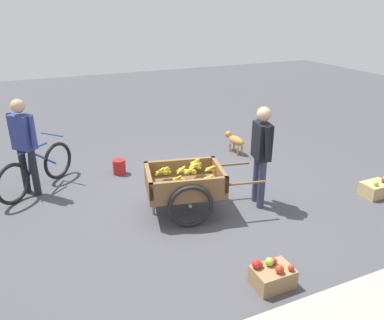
{
  "coord_description": "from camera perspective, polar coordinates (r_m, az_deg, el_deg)",
  "views": [
    {
      "loc": [
        2.22,
        4.82,
        2.9
      ],
      "look_at": [
        0.12,
        0.09,
        0.75
      ],
      "focal_mm": 35.54,
      "sensor_mm": 36.0,
      "label": 1
    }
  ],
  "objects": [
    {
      "name": "bicycle",
      "position": [
        6.74,
        -22.26,
        -1.42
      ],
      "size": [
        1.25,
        1.18,
        0.85
      ],
      "color": "black",
      "rests_on": "ground"
    },
    {
      "name": "fruit_cart",
      "position": [
        5.56,
        -1.03,
        -3.73
      ],
      "size": [
        1.77,
        1.11,
        0.74
      ],
      "color": "brown",
      "rests_on": "ground"
    },
    {
      "name": "ground_plane",
      "position": [
        6.04,
        0.69,
        -6.09
      ],
      "size": [
        24.0,
        24.0,
        0.0
      ],
      "primitive_type": "plane",
      "color": "#47474C"
    },
    {
      "name": "vendor_person",
      "position": [
        5.66,
        10.37,
        1.7
      ],
      "size": [
        0.27,
        0.59,
        1.54
      ],
      "color": "#333851",
      "rests_on": "ground"
    },
    {
      "name": "dog",
      "position": [
        7.9,
        6.47,
        3.0
      ],
      "size": [
        0.24,
        0.67,
        0.4
      ],
      "color": "#AD7A38",
      "rests_on": "ground"
    },
    {
      "name": "mixed_fruit_crate",
      "position": [
        6.83,
        25.91,
        -3.89
      ],
      "size": [
        0.44,
        0.32,
        0.3
      ],
      "color": "tan",
      "rests_on": "ground"
    },
    {
      "name": "apple_crate",
      "position": [
        4.45,
        11.96,
        -16.59
      ],
      "size": [
        0.44,
        0.32,
        0.32
      ],
      "color": "#99754C",
      "rests_on": "ground"
    },
    {
      "name": "cyclist_person",
      "position": [
        6.44,
        -23.95,
        2.84
      ],
      "size": [
        0.38,
        0.48,
        1.57
      ],
      "color": "black",
      "rests_on": "ground"
    },
    {
      "name": "plastic_bucket",
      "position": [
        7.03,
        -10.86,
        -1.0
      ],
      "size": [
        0.23,
        0.23,
        0.27
      ],
      "primitive_type": "cylinder",
      "color": "#B21E1E",
      "rests_on": "ground"
    }
  ]
}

